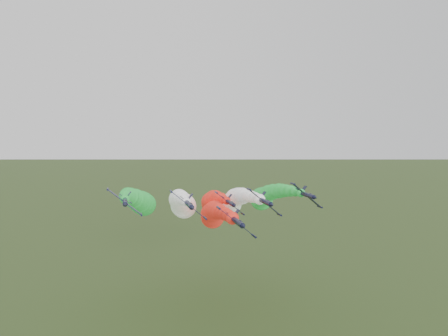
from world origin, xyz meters
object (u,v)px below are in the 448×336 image
at_px(jet_outer_left, 138,201).
at_px(jet_trail, 212,202).
at_px(jet_inner_left, 182,203).
at_px(jet_outer_right, 266,197).
at_px(jet_lead, 213,214).
at_px(jet_inner_right, 235,200).

distance_m(jet_outer_left, jet_trail, 27.65).
height_order(jet_inner_left, jet_outer_left, jet_inner_left).
distance_m(jet_inner_left, jet_outer_right, 30.71).
bearing_deg(jet_lead, jet_inner_right, 44.02).
relative_size(jet_lead, jet_inner_right, 1.01).
bearing_deg(jet_trail, jet_outer_right, -30.62).
xyz_separation_m(jet_lead, jet_inner_left, (-7.80, 9.11, 2.07)).
xyz_separation_m(jet_outer_left, jet_trail, (25.65, 9.99, -2.66)).
relative_size(jet_inner_right, jet_outer_right, 0.99).
bearing_deg(jet_outer_right, jet_lead, -140.41).
relative_size(jet_outer_right, jet_trail, 1.00).
bearing_deg(jet_inner_left, jet_outer_right, 16.61).
relative_size(jet_inner_left, jet_trail, 1.00).
xyz_separation_m(jet_inner_right, jet_outer_left, (-28.72, 9.38, -0.58)).
xyz_separation_m(jet_inner_right, jet_trail, (-3.08, 19.36, -3.25)).
xyz_separation_m(jet_inner_left, jet_outer_right, (29.43, 8.78, -0.20)).
bearing_deg(jet_outer_right, jet_inner_right, -143.58).
height_order(jet_outer_left, jet_outer_right, jet_outer_right).
distance_m(jet_lead, jet_outer_right, 28.13).
bearing_deg(jet_inner_right, jet_outer_left, 161.92).
relative_size(jet_inner_right, jet_trail, 0.99).
bearing_deg(jet_inner_right, jet_trail, 99.03).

